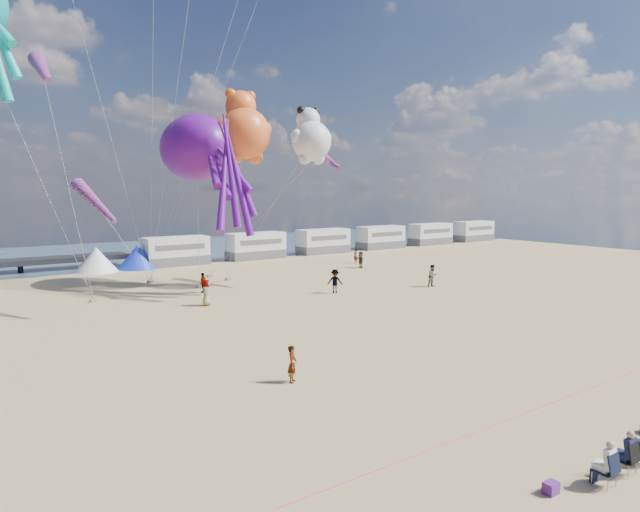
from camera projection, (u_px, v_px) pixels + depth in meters
The scene contains 30 objects.
ground at pixel (406, 381), 23.77m from camera, with size 120.00×120.00×0.00m, color tan.
water at pixel (80, 256), 68.02m from camera, with size 120.00×120.00×0.00m, color #375169.
motorhome_0 at pixel (176, 251), 59.27m from camera, with size 6.60×2.50×3.00m, color silver.
motorhome_1 at pixel (256, 246), 64.80m from camera, with size 6.60×2.50×3.00m, color silver.
motorhome_2 at pixel (323, 241), 70.33m from camera, with size 6.60×2.50×3.00m, color silver.
motorhome_3 at pixel (381, 237), 75.86m from camera, with size 6.60×2.50×3.00m, color silver.
motorhome_4 at pixel (430, 234), 81.39m from camera, with size 6.60×2.50×3.00m, color silver.
motorhome_5 at pixel (474, 231), 86.92m from camera, with size 6.60×2.50×3.00m, color silver.
tent_white at pixel (96, 260), 54.65m from camera, with size 4.00×4.00×2.40m, color white.
tent_blue at pixel (138, 257), 56.97m from camera, with size 4.00×4.00×2.40m, color #1933CC.
cooler_purple at pixel (551, 488), 15.00m from camera, with size 0.40×0.30×0.32m, color #57227F.
rope_line at pixel (508, 420), 19.75m from camera, with size 0.03×0.03×34.00m, color #F2338C.
standing_person at pixel (292, 364), 23.56m from camera, with size 0.57×0.37×1.55m, color tan.
beachgoer_1 at pixel (433, 276), 46.45m from camera, with size 0.89×0.58×1.82m, color #7F6659.
beachgoer_2 at pixel (335, 281), 43.70m from camera, with size 0.89×0.69×1.83m, color #7F6659.
beachgoer_3 at pixel (203, 283), 43.94m from camera, with size 1.00×0.57×1.54m, color #7F6659.
beachgoer_4 at pixel (360, 260), 57.60m from camera, with size 0.97×0.40×1.65m, color #7F6659.
beachgoer_5 at pixel (355, 256), 61.05m from camera, with size 1.47×0.47×1.59m, color #7F6659.
beachgoer_6 at pixel (206, 293), 38.99m from camera, with size 0.66×0.43×1.81m, color #7F6659.
sandbag_a at pixel (94, 300), 40.35m from camera, with size 0.50×0.35×0.22m, color gray.
sandbag_b at pixel (200, 286), 46.22m from camera, with size 0.50×0.35×0.22m, color gray.
sandbag_c at pixel (229, 279), 49.92m from camera, with size 0.50×0.35×0.22m, color gray.
sandbag_d at pixel (210, 276), 51.59m from camera, with size 0.50×0.35×0.22m, color gray.
sandbag_e at pixel (151, 282), 48.39m from camera, with size 0.50×0.35×0.22m, color gray.
kite_octopus_purple at pixel (196, 148), 46.75m from camera, with size 4.52×10.54×12.05m, color #590D88, non-canonical shape.
kite_panda at pixel (311, 141), 45.68m from camera, with size 3.87×3.64×5.47m, color silver, non-canonical shape.
kite_teddy_orange at pixel (245, 134), 45.99m from camera, with size 5.01×4.72×7.08m, color orange, non-canonical shape.
windsock_left at pixel (42, 69), 36.09m from camera, with size 1.10×7.19×7.19m, color red, non-canonical shape.
windsock_mid at pixel (318, 152), 47.50m from camera, with size 1.00×6.62×6.62m, color red, non-canonical shape.
windsock_right at pixel (95, 202), 35.70m from camera, with size 0.90×4.81×4.81m, color red, non-canonical shape.
Camera 1 is at (-16.39, -16.52, 8.00)m, focal length 32.00 mm.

